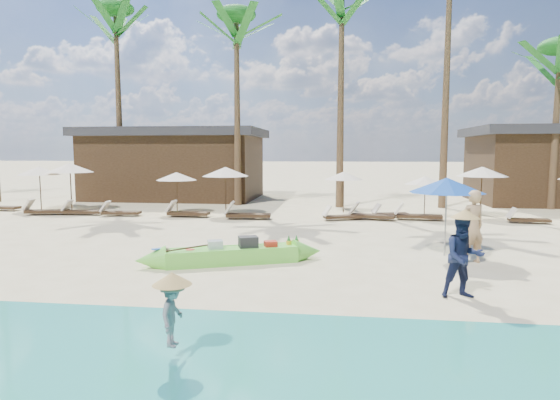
# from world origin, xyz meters

# --- Properties ---
(ground) EXTENTS (240.00, 240.00, 0.00)m
(ground) POSITION_xyz_m (0.00, 0.00, 0.00)
(ground) COLOR beige
(ground) RESTS_ON ground
(wet_sand_strip) EXTENTS (240.00, 4.50, 0.01)m
(wet_sand_strip) POSITION_xyz_m (0.00, -5.00, 0.00)
(wet_sand_strip) COLOR tan
(wet_sand_strip) RESTS_ON ground
(green_canoe) EXTENTS (5.23, 2.34, 0.70)m
(green_canoe) POSITION_xyz_m (-0.64, 1.15, 0.23)
(green_canoe) COLOR #6EE445
(green_canoe) RESTS_ON ground
(tourist) EXTENTS (0.83, 0.69, 1.93)m
(tourist) POSITION_xyz_m (5.61, 2.02, 0.97)
(tourist) COLOR tan
(tourist) RESTS_ON ground
(vendor_green) EXTENTS (0.89, 0.74, 1.68)m
(vendor_green) POSITION_xyz_m (4.62, -1.09, 0.84)
(vendor_green) COLOR #161D3E
(vendor_green) RESTS_ON ground
(vendor_yellow) EXTENTS (0.37, 0.62, 0.95)m
(vendor_yellow) POSITION_xyz_m (-0.18, -4.49, 0.66)
(vendor_yellow) COLOR gray
(vendor_yellow) RESTS_ON ground
(blue_umbrella) EXTENTS (2.05, 2.05, 2.21)m
(blue_umbrella) POSITION_xyz_m (5.10, 2.78, 2.00)
(blue_umbrella) COLOR #99999E
(blue_umbrella) RESTS_ON ground
(resort_parasol_2) EXTENTS (2.10, 2.10, 2.17)m
(resort_parasol_2) POSITION_xyz_m (-12.90, 11.22, 1.95)
(resort_parasol_2) COLOR #3B2818
(resort_parasol_2) RESTS_ON ground
(resort_parasol_3) EXTENTS (2.28, 2.28, 2.35)m
(resort_parasol_3) POSITION_xyz_m (-11.09, 10.96, 2.12)
(resort_parasol_3) COLOR #3B2818
(resort_parasol_3) RESTS_ON ground
(lounger_3_left) EXTENTS (2.03, 0.96, 0.66)m
(lounger_3_left) POSITION_xyz_m (-11.40, 9.21, 0.22)
(lounger_3_left) COLOR #3B2818
(lounger_3_left) RESTS_ON ground
(lounger_3_right) EXTENTS (1.82, 0.67, 0.61)m
(lounger_3_right) POSITION_xyz_m (-9.71, 9.41, 0.20)
(lounger_3_right) COLOR #3B2818
(lounger_3_right) RESTS_ON ground
(resort_parasol_4) EXTENTS (1.89, 1.89, 1.95)m
(resort_parasol_4) POSITION_xyz_m (-5.48, 10.53, 1.76)
(resort_parasol_4) COLOR #3B2818
(resort_parasol_4) RESTS_ON ground
(lounger_4_left) EXTENTS (1.82, 0.72, 0.60)m
(lounger_4_left) POSITION_xyz_m (-7.81, 9.31, 0.20)
(lounger_4_left) COLOR #3B2818
(lounger_4_left) RESTS_ON ground
(lounger_4_right) EXTENTS (1.92, 0.60, 0.65)m
(lounger_4_right) POSITION_xyz_m (-4.69, 9.38, 0.22)
(lounger_4_right) COLOR #3B2818
(lounger_4_right) RESTS_ON ground
(resort_parasol_5) EXTENTS (2.15, 2.15, 2.21)m
(resort_parasol_5) POSITION_xyz_m (-3.07, 10.34, 1.99)
(resort_parasol_5) COLOR #3B2818
(resort_parasol_5) RESTS_ON ground
(lounger_5_left) EXTENTS (2.05, 0.78, 0.68)m
(lounger_5_left) POSITION_xyz_m (-1.90, 9.06, 0.23)
(lounger_5_left) COLOR #3B2818
(lounger_5_left) RESTS_ON ground
(resort_parasol_6) EXTENTS (1.90, 1.90, 1.96)m
(resort_parasol_6) POSITION_xyz_m (2.34, 11.86, 1.77)
(resort_parasol_6) COLOR #3B2818
(resort_parasol_6) RESTS_ON ground
(lounger_6_left) EXTENTS (1.75, 0.98, 0.57)m
(lounger_6_left) POSITION_xyz_m (2.17, 9.30, 0.19)
(lounger_6_left) COLOR #3B2818
(lounger_6_left) RESTS_ON ground
(lounger_6_right) EXTENTS (2.02, 1.05, 0.66)m
(lounger_6_right) POSITION_xyz_m (3.44, 9.60, 0.22)
(lounger_6_right) COLOR #3B2818
(lounger_6_right) RESTS_ON ground
(resort_parasol_7) EXTENTS (1.79, 1.79, 1.84)m
(resort_parasol_7) POSITION_xyz_m (5.87, 10.44, 1.66)
(resort_parasol_7) COLOR #3B2818
(resort_parasol_7) RESTS_ON ground
(lounger_7_left) EXTENTS (1.69, 0.91, 0.55)m
(lounger_7_left) POSITION_xyz_m (4.31, 10.45, 0.18)
(lounger_7_left) COLOR #3B2818
(lounger_7_left) RESTS_ON ground
(lounger_7_right) EXTENTS (2.04, 0.84, 0.67)m
(lounger_7_right) POSITION_xyz_m (5.39, 9.74, 0.22)
(lounger_7_right) COLOR #3B2818
(lounger_7_right) RESTS_ON ground
(resort_parasol_8) EXTENTS (2.19, 2.19, 2.25)m
(resort_parasol_8) POSITION_xyz_m (8.41, 11.05, 2.03)
(resort_parasol_8) COLOR #3B2818
(resort_parasol_8) RESTS_ON ground
(lounger_8_left) EXTENTS (1.66, 0.60, 0.56)m
(lounger_8_left) POSITION_xyz_m (9.73, 9.38, 0.19)
(lounger_8_left) COLOR #3B2818
(lounger_8_left) RESTS_ON ground
(palm_2) EXTENTS (2.08, 2.08, 11.33)m
(palm_2) POSITION_xyz_m (-10.45, 15.08, 9.18)
(palm_2) COLOR brown
(palm_2) RESTS_ON ground
(palm_3) EXTENTS (2.08, 2.08, 10.52)m
(palm_3) POSITION_xyz_m (-3.36, 14.27, 8.58)
(palm_3) COLOR brown
(palm_3) RESTS_ON ground
(palm_4) EXTENTS (2.08, 2.08, 11.70)m
(palm_4) POSITION_xyz_m (2.15, 14.01, 9.45)
(palm_4) COLOR brown
(palm_4) RESTS_ON ground
(palm_6) EXTENTS (2.08, 2.08, 8.51)m
(palm_6) POSITION_xyz_m (12.84, 14.52, 7.05)
(palm_6) COLOR brown
(palm_6) RESTS_ON ground
(pavilion_west) EXTENTS (10.80, 6.60, 4.30)m
(pavilion_west) POSITION_xyz_m (-8.00, 17.50, 2.19)
(pavilion_west) COLOR #3B2818
(pavilion_west) RESTS_ON ground
(pavilion_east) EXTENTS (8.80, 6.60, 4.30)m
(pavilion_east) POSITION_xyz_m (14.00, 17.50, 2.20)
(pavilion_east) COLOR #3B2818
(pavilion_east) RESTS_ON ground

